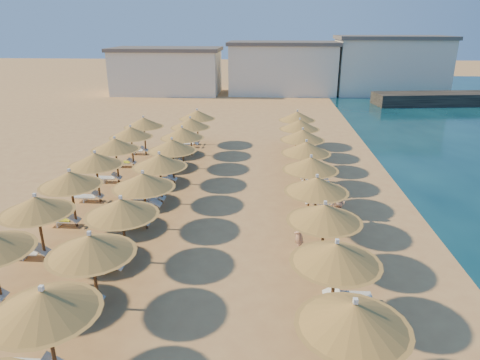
# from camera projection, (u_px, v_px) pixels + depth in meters

# --- Properties ---
(ground) EXTENTS (220.00, 220.00, 0.00)m
(ground) POSITION_uv_depth(u_px,v_px,m) (230.00, 233.00, 20.89)
(ground) COLOR tan
(ground) RESTS_ON ground
(hotel_blocks) EXTENTS (47.68, 10.11, 8.10)m
(hotel_blocks) POSITION_uv_depth(u_px,v_px,m) (287.00, 68.00, 61.75)
(hotel_blocks) COLOR silver
(hotel_blocks) RESTS_ON ground
(parasol_row_east) EXTENTS (3.06, 31.69, 3.07)m
(parasol_row_east) POSITION_uv_depth(u_px,v_px,m) (313.00, 174.00, 21.42)
(parasol_row_east) COLOR brown
(parasol_row_east) RESTS_ON ground
(parasol_row_west) EXTENTS (3.06, 31.69, 3.07)m
(parasol_row_west) POSITION_uv_depth(u_px,v_px,m) (152.00, 171.00, 21.94)
(parasol_row_west) COLOR brown
(parasol_row_west) RESTS_ON ground
(parasol_row_inland) EXTENTS (3.06, 22.14, 3.07)m
(parasol_row_inland) POSITION_uv_depth(u_px,v_px,m) (95.00, 160.00, 23.67)
(parasol_row_inland) COLOR brown
(parasol_row_inland) RESTS_ON ground
(loungers) EXTENTS (14.99, 29.19, 0.66)m
(loungers) POSITION_uv_depth(u_px,v_px,m) (201.00, 209.00, 22.70)
(loungers) COLOR white
(loungers) RESTS_ON ground
(beachgoer_c) EXTENTS (1.07, 0.98, 1.76)m
(beachgoer_c) POSITION_uv_depth(u_px,v_px,m) (315.00, 182.00, 25.08)
(beachgoer_c) COLOR tan
(beachgoer_c) RESTS_ON ground
(beachgoer_a) EXTENTS (0.53, 0.70, 1.73)m
(beachgoer_a) POSITION_uv_depth(u_px,v_px,m) (299.00, 234.00, 18.87)
(beachgoer_a) COLOR tan
(beachgoer_a) RESTS_ON ground
(beachgoer_b) EXTENTS (1.18, 1.16, 1.92)m
(beachgoer_b) POSITION_uv_depth(u_px,v_px,m) (338.00, 202.00, 22.01)
(beachgoer_b) COLOR tan
(beachgoer_b) RESTS_ON ground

